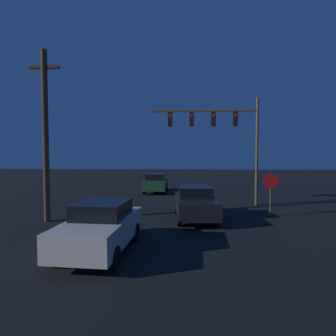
{
  "coord_description": "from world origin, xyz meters",
  "views": [
    {
      "loc": [
        0.63,
        -0.79,
        3.13
      ],
      "look_at": [
        0.0,
        11.75,
        2.55
      ],
      "focal_mm": 28.0,
      "sensor_mm": 36.0,
      "label": 1
    }
  ],
  "objects_px": {
    "car_mid": "(195,203)",
    "car_far": "(156,183)",
    "car_near": "(101,226)",
    "utility_pole": "(45,134)",
    "traffic_signal_mast": "(222,130)",
    "stop_sign": "(271,187)"
  },
  "relations": [
    {
      "from": "car_mid",
      "to": "utility_pole",
      "type": "bearing_deg",
      "value": 2.8
    },
    {
      "from": "traffic_signal_mast",
      "to": "utility_pole",
      "type": "bearing_deg",
      "value": -152.44
    },
    {
      "from": "stop_sign",
      "to": "utility_pole",
      "type": "bearing_deg",
      "value": -172.37
    },
    {
      "from": "car_near",
      "to": "car_far",
      "type": "bearing_deg",
      "value": -88.21
    },
    {
      "from": "car_mid",
      "to": "car_far",
      "type": "height_order",
      "value": "same"
    },
    {
      "from": "car_near",
      "to": "car_mid",
      "type": "xyz_separation_m",
      "value": [
        3.3,
        4.53,
        0.0
      ]
    },
    {
      "from": "car_near",
      "to": "utility_pole",
      "type": "height_order",
      "value": "utility_pole"
    },
    {
      "from": "traffic_signal_mast",
      "to": "stop_sign",
      "type": "bearing_deg",
      "value": -58.39
    },
    {
      "from": "car_far",
      "to": "stop_sign",
      "type": "bearing_deg",
      "value": -51.89
    },
    {
      "from": "stop_sign",
      "to": "car_near",
      "type": "bearing_deg",
      "value": -144.01
    },
    {
      "from": "traffic_signal_mast",
      "to": "car_far",
      "type": "bearing_deg",
      "value": 130.81
    },
    {
      "from": "car_mid",
      "to": "utility_pole",
      "type": "height_order",
      "value": "utility_pole"
    },
    {
      "from": "car_mid",
      "to": "traffic_signal_mast",
      "type": "xyz_separation_m",
      "value": [
        1.9,
        3.91,
        3.97
      ]
    },
    {
      "from": "car_mid",
      "to": "car_far",
      "type": "distance_m",
      "value": 9.84
    },
    {
      "from": "stop_sign",
      "to": "utility_pole",
      "type": "distance_m",
      "value": 11.38
    },
    {
      "from": "car_far",
      "to": "utility_pole",
      "type": "height_order",
      "value": "utility_pole"
    },
    {
      "from": "car_near",
      "to": "stop_sign",
      "type": "xyz_separation_m",
      "value": [
        7.19,
        5.22,
        0.71
      ]
    },
    {
      "from": "car_mid",
      "to": "utility_pole",
      "type": "xyz_separation_m",
      "value": [
        -7.09,
        -0.78,
        3.35
      ]
    },
    {
      "from": "car_mid",
      "to": "utility_pole",
      "type": "distance_m",
      "value": 7.88
    },
    {
      "from": "car_far",
      "to": "traffic_signal_mast",
      "type": "xyz_separation_m",
      "value": [
        4.76,
        -5.51,
        3.97
      ]
    },
    {
      "from": "car_mid",
      "to": "traffic_signal_mast",
      "type": "bearing_deg",
      "value": -119.46
    },
    {
      "from": "car_mid",
      "to": "stop_sign",
      "type": "height_order",
      "value": "stop_sign"
    }
  ]
}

